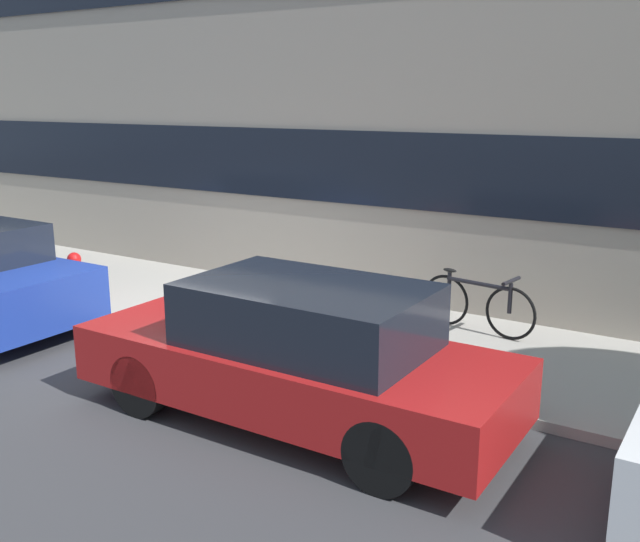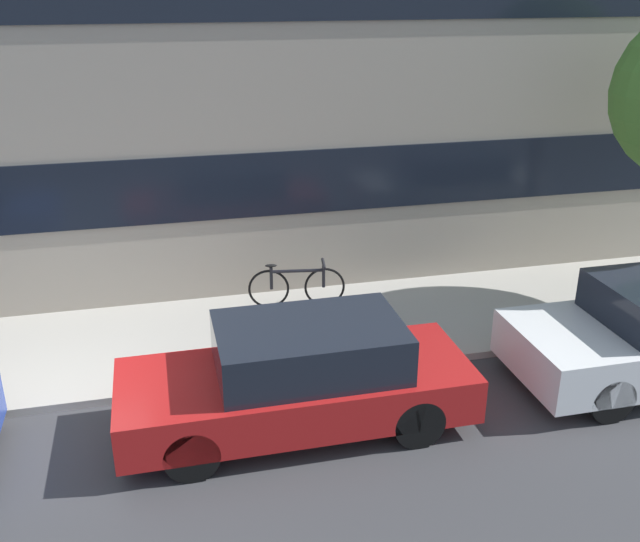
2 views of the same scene
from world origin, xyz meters
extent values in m
plane|color=#38383A|center=(0.00, 0.00, 0.00)|extent=(56.00, 56.00, 0.00)
cube|color=#A8A399|center=(0.00, 1.47, 0.06)|extent=(28.00, 2.94, 0.11)
cube|color=black|center=(0.00, 2.92, 2.09)|extent=(25.76, 0.04, 1.10)
cylinder|color=black|center=(-1.32, -0.26, 0.32)|extent=(0.64, 0.18, 0.64)
cube|color=#AD1919|center=(3.13, -1.05, 0.53)|extent=(4.39, 1.65, 0.58)
cube|color=black|center=(3.30, -1.05, 1.12)|extent=(2.28, 1.45, 0.60)
cylinder|color=black|center=(1.76, -1.79, 0.32)|extent=(0.65, 0.18, 0.65)
cylinder|color=black|center=(1.76, -0.31, 0.32)|extent=(0.65, 0.18, 0.65)
cylinder|color=black|center=(4.49, -1.79, 0.32)|extent=(0.65, 0.18, 0.65)
cylinder|color=black|center=(4.49, -0.31, 0.32)|extent=(0.65, 0.18, 0.65)
cylinder|color=red|center=(-1.98, 0.50, 0.13)|extent=(0.29, 0.29, 0.04)
cylinder|color=red|center=(-1.98, 0.50, 0.42)|extent=(0.20, 0.20, 0.53)
sphere|color=red|center=(-1.98, 0.50, 0.72)|extent=(0.21, 0.21, 0.21)
cylinder|color=red|center=(-2.16, 0.50, 0.47)|extent=(0.16, 0.08, 0.08)
cylinder|color=red|center=(-1.80, 0.50, 0.47)|extent=(0.16, 0.08, 0.08)
torus|color=black|center=(4.28, 2.15, 0.46)|extent=(0.69, 0.14, 0.69)
torus|color=black|center=(3.34, 2.29, 0.46)|extent=(0.69, 0.14, 0.69)
cylinder|color=black|center=(3.81, 2.22, 0.77)|extent=(0.90, 0.19, 0.06)
cylinder|color=black|center=(3.39, 2.28, 0.66)|extent=(0.06, 0.06, 0.39)
cylinder|color=black|center=(4.26, 2.15, 0.66)|extent=(0.06, 0.06, 0.39)
ellipsoid|color=black|center=(3.39, 2.28, 0.88)|extent=(0.21, 0.11, 0.05)
cylinder|color=black|center=(4.26, 2.15, 0.88)|extent=(0.11, 0.44, 0.05)
camera|label=1|loc=(6.85, -6.45, 3.13)|focal=40.00mm
camera|label=2|loc=(1.63, -8.59, 5.34)|focal=40.00mm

